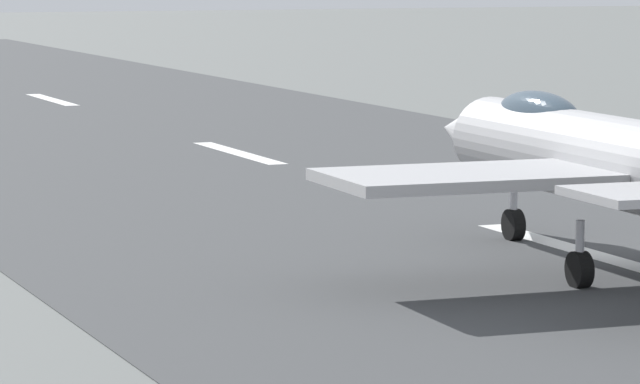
{
  "coord_description": "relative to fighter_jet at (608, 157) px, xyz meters",
  "views": [
    {
      "loc": [
        -37.67,
        21.5,
        6.67
      ],
      "look_at": [
        -3.82,
        8.04,
        2.2
      ],
      "focal_mm": 106.74,
      "sensor_mm": 36.0,
      "label": 1
    }
  ],
  "objects": [
    {
      "name": "ground_plane",
      "position": [
        2.31,
        -0.79,
        -2.45
      ],
      "size": [
        400.0,
        400.0,
        0.0
      ],
      "primitive_type": "plane",
      "color": "slate"
    },
    {
      "name": "marker_cone_far",
      "position": [
        25.16,
        -12.54,
        -2.18
      ],
      "size": [
        0.44,
        0.44,
        0.55
      ],
      "primitive_type": "cone",
      "color": "orange",
      "rests_on": "ground"
    },
    {
      "name": "runway_strip",
      "position": [
        2.29,
        -0.79,
        -2.44
      ],
      "size": [
        240.0,
        26.0,
        0.02
      ],
      "color": "#3F4142",
      "rests_on": "ground"
    },
    {
      "name": "fighter_jet",
      "position": [
        0.0,
        0.0,
        0.0
      ],
      "size": [
        16.24,
        13.37,
        5.65
      ],
      "color": "#B1B1B3",
      "rests_on": "ground"
    }
  ]
}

